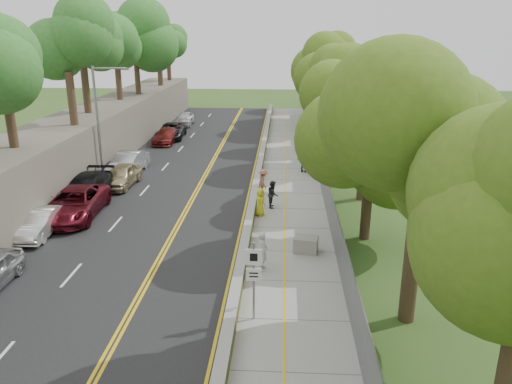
# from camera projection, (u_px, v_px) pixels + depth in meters

# --- Properties ---
(ground) EXTENTS (140.00, 140.00, 0.00)m
(ground) POSITION_uv_depth(u_px,v_px,m) (234.00, 280.00, 21.59)
(ground) COLOR #33511E
(ground) RESTS_ON ground
(road) EXTENTS (11.20, 66.00, 0.04)m
(road) POSITION_uv_depth(u_px,v_px,m) (180.00, 178.00, 36.09)
(road) COLOR black
(road) RESTS_ON ground
(sidewalk) EXTENTS (4.20, 66.00, 0.05)m
(sidewalk) POSITION_uv_depth(u_px,v_px,m) (290.00, 180.00, 35.66)
(sidewalk) COLOR gray
(sidewalk) RESTS_ON ground
(jersey_barrier) EXTENTS (0.42, 66.00, 0.60)m
(jersey_barrier) POSITION_uv_depth(u_px,v_px,m) (258.00, 176.00, 35.69)
(jersey_barrier) COLOR #B3C423
(jersey_barrier) RESTS_ON ground
(rock_embankment) EXTENTS (5.00, 66.00, 4.00)m
(rock_embankment) POSITION_uv_depth(u_px,v_px,m) (68.00, 150.00, 35.91)
(rock_embankment) COLOR #595147
(rock_embankment) RESTS_ON ground
(chainlink_fence) EXTENTS (0.04, 66.00, 2.00)m
(chainlink_fence) POSITION_uv_depth(u_px,v_px,m) (320.00, 167.00, 35.24)
(chainlink_fence) COLOR slate
(chainlink_fence) RESTS_ON ground
(trees_embankment) EXTENTS (6.40, 66.00, 13.00)m
(trees_embankment) POSITION_uv_depth(u_px,v_px,m) (60.00, 26.00, 33.21)
(trees_embankment) COLOR #3C812F
(trees_embankment) RESTS_ON rock_embankment
(trees_fenceside) EXTENTS (7.00, 66.00, 14.00)m
(trees_fenceside) POSITION_uv_depth(u_px,v_px,m) (359.00, 81.00, 33.22)
(trees_fenceside) COLOR #53771E
(trees_fenceside) RESTS_ON ground
(streetlight) EXTENTS (2.52, 0.22, 8.00)m
(streetlight) POSITION_uv_depth(u_px,v_px,m) (101.00, 116.00, 33.96)
(streetlight) COLOR gray
(streetlight) RESTS_ON ground
(signpost) EXTENTS (0.62, 0.09, 3.10)m
(signpost) POSITION_uv_depth(u_px,v_px,m) (254.00, 273.00, 18.05)
(signpost) COLOR gray
(signpost) RESTS_ON sidewalk
(construction_barrel) EXTENTS (0.61, 0.61, 1.01)m
(construction_barrel) POSITION_uv_depth(u_px,v_px,m) (298.00, 146.00, 43.71)
(construction_barrel) COLOR #CF4223
(construction_barrel) RESTS_ON sidewalk
(concrete_block) EXTENTS (1.26, 1.02, 0.76)m
(concrete_block) POSITION_uv_depth(u_px,v_px,m) (306.00, 244.00, 24.12)
(concrete_block) COLOR slate
(concrete_block) RESTS_ON sidewalk
(car_1) EXTENTS (1.55, 4.13, 1.35)m
(car_1) POSITION_uv_depth(u_px,v_px,m) (40.00, 223.00, 26.03)
(car_1) COLOR silver
(car_1) RESTS_ON road
(car_2) EXTENTS (3.04, 6.07, 1.65)m
(car_2) POSITION_uv_depth(u_px,v_px,m) (75.00, 203.00, 28.46)
(car_2) COLOR maroon
(car_2) RESTS_ON road
(car_3) EXTENTS (2.55, 5.85, 1.68)m
(car_3) POSITION_uv_depth(u_px,v_px,m) (87.00, 189.00, 30.87)
(car_3) COLOR black
(car_3) RESTS_ON road
(car_4) EXTENTS (2.06, 4.50, 1.50)m
(car_4) POSITION_uv_depth(u_px,v_px,m) (121.00, 176.00, 34.04)
(car_4) COLOR tan
(car_4) RESTS_ON road
(car_5) EXTENTS (2.12, 4.96, 1.59)m
(car_5) POSITION_uv_depth(u_px,v_px,m) (128.00, 163.00, 36.92)
(car_5) COLOR #A8AAB0
(car_5) RESTS_ON road
(car_6) EXTENTS (2.68, 5.34, 1.45)m
(car_6) POSITION_uv_depth(u_px,v_px,m) (171.00, 131.00, 48.77)
(car_6) COLOR black
(car_6) RESTS_ON road
(car_7) EXTENTS (2.07, 4.70, 1.34)m
(car_7) POSITION_uv_depth(u_px,v_px,m) (166.00, 136.00, 46.83)
(car_7) COLOR maroon
(car_7) RESTS_ON road
(car_8) EXTENTS (1.84, 4.34, 1.46)m
(car_8) POSITION_uv_depth(u_px,v_px,m) (185.00, 119.00, 55.27)
(car_8) COLOR #BCBBBF
(car_8) RESTS_ON road
(painter_0) EXTENTS (0.80, 0.94, 1.63)m
(painter_0) POSITION_uv_depth(u_px,v_px,m) (260.00, 202.00, 28.66)
(painter_0) COLOR gold
(painter_0) RESTS_ON sidewalk
(painter_1) EXTENTS (0.46, 0.68, 1.83)m
(painter_1) POSITION_uv_depth(u_px,v_px,m) (263.00, 251.00, 22.16)
(painter_1) COLOR beige
(painter_1) RESTS_ON sidewalk
(painter_2) EXTENTS (0.62, 0.80, 1.65)m
(painter_2) POSITION_uv_depth(u_px,v_px,m) (273.00, 194.00, 29.99)
(painter_2) COLOR black
(painter_2) RESTS_ON sidewalk
(painter_3) EXTENTS (0.88, 1.18, 1.63)m
(painter_3) POSITION_uv_depth(u_px,v_px,m) (263.00, 182.00, 32.41)
(painter_3) COLOR #9E5641
(painter_3) RESTS_ON sidewalk
(person_far) EXTENTS (1.18, 0.84, 1.86)m
(person_far) POSITION_uv_depth(u_px,v_px,m) (304.00, 160.00, 37.21)
(person_far) COLOR black
(person_far) RESTS_ON sidewalk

